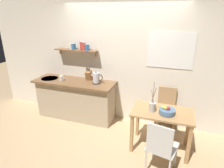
{
  "coord_description": "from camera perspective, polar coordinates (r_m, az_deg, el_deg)",
  "views": [
    {
      "loc": [
        1.08,
        -3.19,
        2.31
      ],
      "look_at": [
        -0.1,
        0.25,
        0.95
      ],
      "focal_mm": 30.7,
      "sensor_mm": 36.0,
      "label": 1
    }
  ],
  "objects": [
    {
      "name": "dining_table",
      "position": [
        3.44,
        14.61,
        -9.81
      ],
      "size": [
        1.02,
        0.61,
        0.74
      ],
      "color": "tan",
      "rests_on": "ground_plane"
    },
    {
      "name": "wall_shelf",
      "position": [
        4.26,
        -10.06,
        10.52
      ],
      "size": [
        0.99,
        0.2,
        0.32
      ],
      "color": "brown"
    },
    {
      "name": "electric_kettle",
      "position": [
        4.04,
        -4.69,
        1.74
      ],
      "size": [
        0.26,
        0.16,
        0.26
      ],
      "color": "black",
      "rests_on": "kitchen_counter"
    },
    {
      "name": "coffee_mug_by_sink",
      "position": [
        4.38,
        -14.81,
        1.71
      ],
      "size": [
        0.13,
        0.08,
        0.11
      ],
      "color": "white",
      "rests_on": "kitchen_counter"
    },
    {
      "name": "knife_block",
      "position": [
        4.27,
        -6.93,
        2.67
      ],
      "size": [
        0.11,
        0.18,
        0.3
      ],
      "color": "#9E6B3D",
      "rests_on": "kitchen_counter"
    },
    {
      "name": "ground_plane",
      "position": [
        4.08,
        0.2,
        -13.96
      ],
      "size": [
        14.0,
        14.0,
        0.0
      ],
      "primitive_type": "plane",
      "color": "tan"
    },
    {
      "name": "fruit_bowl",
      "position": [
        3.29,
        16.04,
        -7.63
      ],
      "size": [
        0.26,
        0.26,
        0.15
      ],
      "color": "#51759E",
      "rests_on": "dining_table"
    },
    {
      "name": "dining_chair_far",
      "position": [
        4.03,
        15.72,
        -6.89
      ],
      "size": [
        0.41,
        0.43,
        0.91
      ],
      "color": "tan",
      "rests_on": "ground_plane"
    },
    {
      "name": "back_wall",
      "position": [
        4.05,
        5.96,
        6.73
      ],
      "size": [
        6.8,
        0.11,
        2.7
      ],
      "color": "silver",
      "rests_on": "ground_plane"
    },
    {
      "name": "twig_vase",
      "position": [
        3.31,
        11.91,
        -6.64
      ],
      "size": [
        0.11,
        0.11,
        0.53
      ],
      "color": "#B7B2A8",
      "rests_on": "dining_table"
    },
    {
      "name": "dining_chair_near",
      "position": [
        2.99,
        14.37,
        -17.5
      ],
      "size": [
        0.49,
        0.5,
        0.9
      ],
      "color": "silver",
      "rests_on": "ground_plane"
    },
    {
      "name": "kitchen_counter",
      "position": [
        4.48,
        -10.72,
        -4.36
      ],
      "size": [
        1.83,
        0.63,
        0.9
      ],
      "color": "tan",
      "rests_on": "ground_plane"
    }
  ]
}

